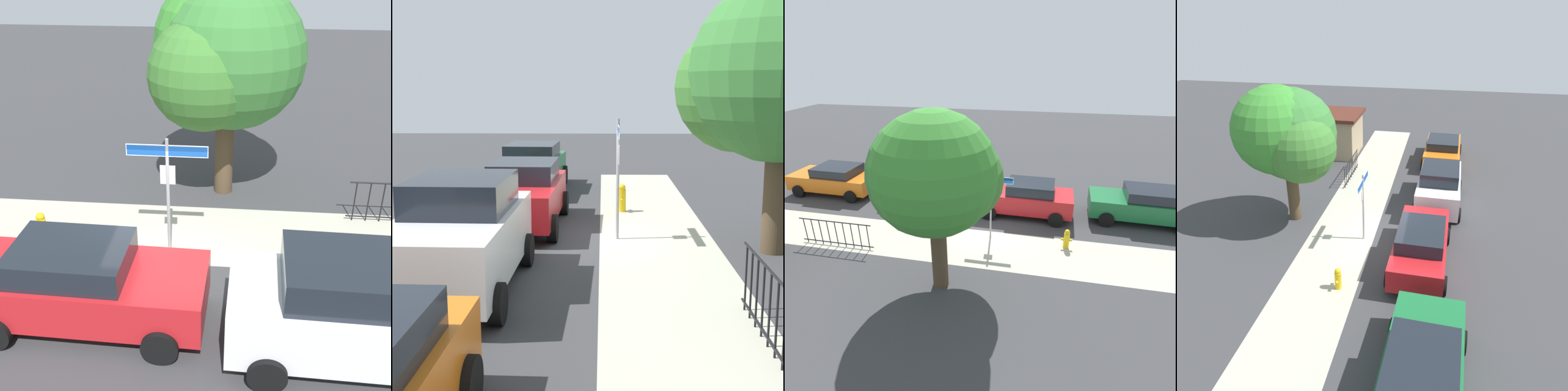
{
  "view_description": "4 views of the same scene",
  "coord_description": "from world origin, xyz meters",
  "views": [
    {
      "loc": [
        1.34,
        -9.13,
        6.5
      ],
      "look_at": [
        0.42,
        0.77,
        1.31
      ],
      "focal_mm": 47.15,
      "sensor_mm": 36.0,
      "label": 1
    },
    {
      "loc": [
        13.09,
        0.06,
        3.49
      ],
      "look_at": [
        0.77,
        -0.25,
        1.18
      ],
      "focal_mm": 54.41,
      "sensor_mm": 36.0,
      "label": 2
    },
    {
      "loc": [
        -2.12,
        11.88,
        7.0
      ],
      "look_at": [
        0.29,
        0.44,
        1.81
      ],
      "focal_mm": 30.28,
      "sensor_mm": 36.0,
      "label": 3
    },
    {
      "loc": [
        -12.26,
        -2.32,
        8.27
      ],
      "look_at": [
        0.2,
        0.11,
        1.78
      ],
      "focal_mm": 34.33,
      "sensor_mm": 36.0,
      "label": 4
    }
  ],
  "objects": [
    {
      "name": "car_red",
      "position": [
        -1.33,
        -1.91,
        0.83
      ],
      "size": [
        4.31,
        2.06,
        1.61
      ],
      "rotation": [
        0.0,
        0.0,
        -0.02
      ],
      "color": "red",
      "rests_on": "ground_plane"
    },
    {
      "name": "street_sign",
      "position": [
        -0.13,
        0.4,
        2.0
      ],
      "size": [
        1.69,
        0.07,
        2.76
      ],
      "color": "#9EA0A5",
      "rests_on": "ground_plane"
    },
    {
      "name": "car_green",
      "position": [
        -6.48,
        -2.31,
        0.81
      ],
      "size": [
        4.62,
        2.21,
        1.55
      ],
      "rotation": [
        0.0,
        0.0,
        -0.04
      ],
      "color": "#196533",
      "rests_on": "ground_plane"
    },
    {
      "name": "car_orange",
      "position": [
        8.67,
        -2.4,
        0.79
      ],
      "size": [
        4.47,
        2.25,
        1.5
      ],
      "rotation": [
        0.0,
        0.0,
        -0.03
      ],
      "color": "orange",
      "rests_on": "ground_plane"
    },
    {
      "name": "sidewalk_strip",
      "position": [
        2.0,
        1.3,
        0.0
      ],
      "size": [
        24.0,
        2.6,
        0.0
      ],
      "primitive_type": "cube",
      "color": "#AEAA98",
      "rests_on": "ground_plane"
    },
    {
      "name": "fire_hydrant",
      "position": [
        -3.12,
        0.6,
        0.38
      ],
      "size": [
        0.42,
        0.22,
        0.78
      ],
      "color": "yellow",
      "rests_on": "ground_plane"
    },
    {
      "name": "iron_fence",
      "position": [
        5.54,
        2.3,
        0.55
      ],
      "size": [
        3.0,
        0.04,
        1.07
      ],
      "color": "black",
      "rests_on": "ground_plane"
    },
    {
      "name": "car_white",
      "position": [
        3.34,
        -2.37,
        0.97
      ],
      "size": [
        4.32,
        2.14,
        1.94
      ],
      "rotation": [
        0.0,
        0.0,
        -0.02
      ],
      "color": "silver",
      "rests_on": "ground_plane"
    },
    {
      "name": "shade_tree",
      "position": [
        0.84,
        3.6,
        3.75
      ],
      "size": [
        3.83,
        4.16,
        5.68
      ],
      "color": "#4B3B27",
      "rests_on": "ground_plane"
    },
    {
      "name": "ground_plane",
      "position": [
        0.0,
        0.0,
        0.0
      ],
      "size": [
        60.0,
        60.0,
        0.0
      ],
      "primitive_type": "plane",
      "color": "#38383A"
    },
    {
      "name": "utility_shed",
      "position": [
        9.04,
        3.8,
        1.29
      ],
      "size": [
        3.24,
        2.47,
        2.53
      ],
      "color": "#998466",
      "rests_on": "ground_plane"
    }
  ]
}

